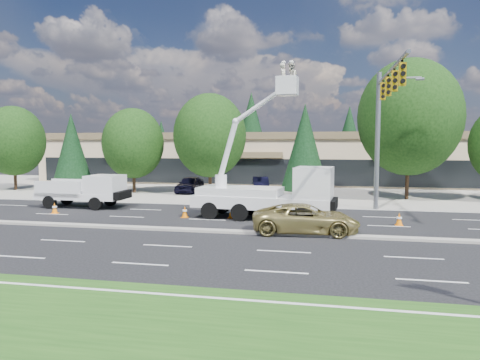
% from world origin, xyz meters
% --- Properties ---
extents(ground, '(140.00, 140.00, 0.00)m').
position_xyz_m(ground, '(0.00, 0.00, 0.00)').
color(ground, black).
rests_on(ground, ground).
extents(concrete_apron, '(140.00, 22.00, 0.01)m').
position_xyz_m(concrete_apron, '(0.00, 20.00, 0.01)').
color(concrete_apron, gray).
rests_on(concrete_apron, ground).
extents(road_median, '(120.00, 0.55, 0.12)m').
position_xyz_m(road_median, '(0.00, 0.00, 0.06)').
color(road_median, gray).
rests_on(road_median, ground).
extents(strip_mall, '(50.40, 15.40, 5.50)m').
position_xyz_m(strip_mall, '(0.00, 29.97, 2.83)').
color(strip_mall, '#C6AD88').
rests_on(strip_mall, ground).
extents(tree_front_a, '(5.66, 5.66, 7.85)m').
position_xyz_m(tree_front_a, '(-22.00, 15.00, 4.59)').
color(tree_front_a, '#332114').
rests_on(tree_front_a, ground).
extents(tree_front_b, '(3.60, 3.60, 7.10)m').
position_xyz_m(tree_front_b, '(-16.00, 15.00, 3.81)').
color(tree_front_b, '#332114').
rests_on(tree_front_b, ground).
extents(tree_front_c, '(5.38, 5.38, 7.47)m').
position_xyz_m(tree_front_c, '(-10.00, 15.00, 4.37)').
color(tree_front_c, '#332114').
rests_on(tree_front_c, ground).
extents(tree_front_d, '(6.20, 6.20, 8.60)m').
position_xyz_m(tree_front_d, '(-3.00, 15.00, 5.03)').
color(tree_front_d, '#332114').
rests_on(tree_front_d, ground).
extents(tree_front_e, '(3.86, 3.86, 7.60)m').
position_xyz_m(tree_front_e, '(5.00, 15.00, 4.08)').
color(tree_front_e, '#332114').
rests_on(tree_front_e, ground).
extents(tree_front_f, '(7.87, 7.87, 10.91)m').
position_xyz_m(tree_front_f, '(13.00, 15.00, 6.39)').
color(tree_front_f, '#332114').
rests_on(tree_front_f, ground).
extents(tree_back_a, '(3.97, 3.97, 7.83)m').
position_xyz_m(tree_back_a, '(-18.00, 42.00, 4.20)').
color(tree_back_a, '#332114').
rests_on(tree_back_a, ground).
extents(tree_back_b, '(5.99, 5.99, 11.81)m').
position_xyz_m(tree_back_b, '(-4.00, 42.00, 6.34)').
color(tree_back_b, '#332114').
rests_on(tree_back_b, ground).
extents(tree_back_c, '(4.87, 4.87, 9.60)m').
position_xyz_m(tree_back_c, '(10.00, 42.00, 5.15)').
color(tree_back_c, '#332114').
rests_on(tree_back_c, ground).
extents(tree_back_d, '(5.47, 5.47, 10.77)m').
position_xyz_m(tree_back_d, '(22.00, 42.00, 5.78)').
color(tree_back_d, '#332114').
rests_on(tree_back_d, ground).
extents(signal_mast, '(2.76, 10.16, 9.00)m').
position_xyz_m(signal_mast, '(10.03, 7.04, 6.06)').
color(signal_mast, gray).
rests_on(signal_mast, ground).
extents(utility_pickup, '(5.86, 2.38, 2.24)m').
position_xyz_m(utility_pickup, '(-9.37, 6.19, 0.92)').
color(utility_pickup, white).
rests_on(utility_pickup, ground).
extents(bucket_truck, '(8.27, 3.31, 8.99)m').
position_xyz_m(bucket_truck, '(3.62, 4.14, 1.86)').
color(bucket_truck, white).
rests_on(bucket_truck, ground).
extents(traffic_cone_a, '(0.40, 0.40, 0.70)m').
position_xyz_m(traffic_cone_a, '(-9.98, 3.48, 0.34)').
color(traffic_cone_a, orange).
rests_on(traffic_cone_a, ground).
extents(traffic_cone_b, '(0.40, 0.40, 0.70)m').
position_xyz_m(traffic_cone_b, '(-1.51, 3.69, 0.34)').
color(traffic_cone_b, orange).
rests_on(traffic_cone_b, ground).
extents(traffic_cone_c, '(0.40, 0.40, 0.70)m').
position_xyz_m(traffic_cone_c, '(1.24, 4.10, 0.34)').
color(traffic_cone_c, orange).
rests_on(traffic_cone_c, ground).
extents(traffic_cone_d, '(0.40, 0.40, 0.70)m').
position_xyz_m(traffic_cone_d, '(6.55, 4.00, 0.34)').
color(traffic_cone_d, orange).
rests_on(traffic_cone_d, ground).
extents(traffic_cone_e, '(0.40, 0.40, 0.70)m').
position_xyz_m(traffic_cone_e, '(10.56, 3.53, 0.34)').
color(traffic_cone_e, orange).
rests_on(traffic_cone_e, ground).
extents(minivan, '(5.31, 2.69, 1.44)m').
position_xyz_m(minivan, '(5.73, 0.60, 0.72)').
color(minivan, '#9D8E4C').
rests_on(minivan, ground).
extents(parked_car_west, '(1.75, 4.31, 1.46)m').
position_xyz_m(parked_car_west, '(-5.15, 16.00, 0.73)').
color(parked_car_west, black).
rests_on(parked_car_west, ground).
extents(parked_car_east, '(2.15, 4.21, 1.32)m').
position_xyz_m(parked_car_east, '(0.91, 18.10, 0.66)').
color(parked_car_east, black).
rests_on(parked_car_east, ground).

